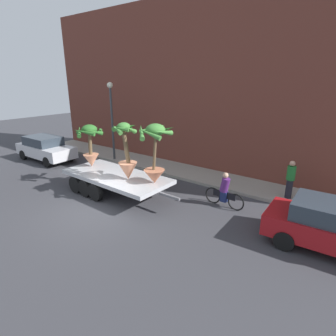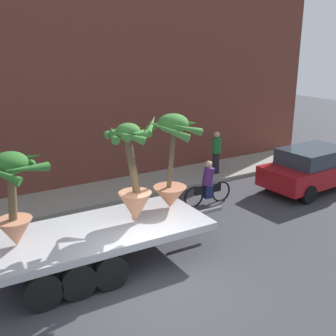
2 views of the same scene
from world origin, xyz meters
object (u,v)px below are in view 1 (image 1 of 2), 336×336
(flatbed_trailer, at_px, (113,178))
(potted_palm_rear, at_px, (155,153))
(pedestrian_near_gate, at_px, (290,179))
(potted_palm_middle, at_px, (90,143))
(cyclist, at_px, (224,192))
(potted_palm_front, at_px, (126,155))
(trailing_car, at_px, (45,148))
(street_lamp, at_px, (112,111))

(flatbed_trailer, distance_m, potted_palm_rear, 2.87)
(flatbed_trailer, xyz_separation_m, pedestrian_near_gate, (6.88, 4.07, 0.29))
(potted_palm_middle, relative_size, cyclist, 1.15)
(potted_palm_front, bearing_deg, trailing_car, 172.38)
(potted_palm_rear, height_order, pedestrian_near_gate, potted_palm_rear)
(potted_palm_front, relative_size, street_lamp, 0.52)
(potted_palm_front, xyz_separation_m, cyclist, (3.75, 1.96, -1.41))
(cyclist, height_order, trailing_car, trailing_car)
(potted_palm_middle, distance_m, cyclist, 6.86)
(pedestrian_near_gate, xyz_separation_m, street_lamp, (-10.80, -0.41, 2.19))
(street_lamp, bearing_deg, pedestrian_near_gate, 2.19)
(flatbed_trailer, distance_m, potted_palm_middle, 2.15)
(potted_palm_rear, relative_size, cyclist, 1.38)
(flatbed_trailer, relative_size, potted_palm_rear, 2.48)
(flatbed_trailer, xyz_separation_m, potted_palm_front, (1.10, -0.10, 1.33))
(potted_palm_rear, xyz_separation_m, pedestrian_near_gate, (4.49, 3.83, -1.27))
(flatbed_trailer, bearing_deg, trailing_car, 172.02)
(potted_palm_middle, relative_size, potted_palm_front, 0.85)
(potted_palm_middle, bearing_deg, potted_palm_front, -4.22)
(flatbed_trailer, bearing_deg, potted_palm_rear, 5.73)
(trailing_car, bearing_deg, potted_palm_middle, -9.12)
(cyclist, bearing_deg, potted_palm_rear, -146.47)
(potted_palm_middle, distance_m, trailing_car, 6.31)
(flatbed_trailer, height_order, potted_palm_rear, potted_palm_rear)
(pedestrian_near_gate, bearing_deg, cyclist, -132.70)
(flatbed_trailer, relative_size, cyclist, 3.41)
(flatbed_trailer, distance_m, trailing_car, 7.77)
(flatbed_trailer, height_order, pedestrian_near_gate, pedestrian_near_gate)
(flatbed_trailer, height_order, trailing_car, trailing_car)
(potted_palm_front, bearing_deg, pedestrian_near_gate, 35.77)
(potted_palm_middle, relative_size, street_lamp, 0.44)
(trailing_car, distance_m, street_lamp, 5.16)
(potted_palm_front, xyz_separation_m, pedestrian_near_gate, (5.78, 4.17, -1.04))
(cyclist, xyz_separation_m, pedestrian_near_gate, (2.03, 2.20, 0.37))
(flatbed_trailer, xyz_separation_m, potted_palm_middle, (-1.61, 0.10, 1.42))
(potted_palm_middle, bearing_deg, street_lamp, 123.05)
(potted_palm_front, distance_m, pedestrian_near_gate, 7.20)
(street_lamp, bearing_deg, potted_palm_rear, -28.40)
(potted_palm_front, height_order, cyclist, potted_palm_front)
(cyclist, distance_m, trailing_car, 12.57)
(potted_palm_rear, distance_m, street_lamp, 7.24)
(flatbed_trailer, height_order, street_lamp, street_lamp)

